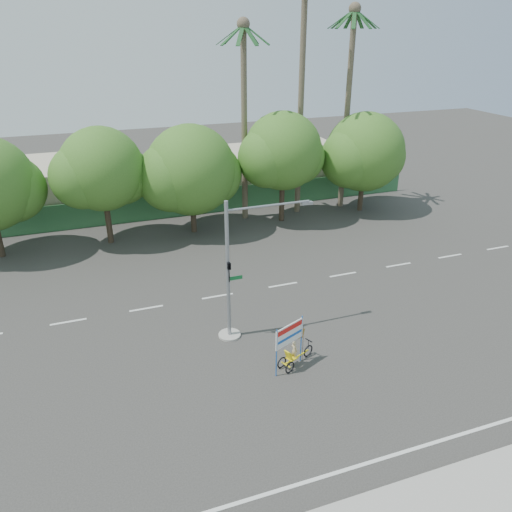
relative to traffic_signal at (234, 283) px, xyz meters
name	(u,v)px	position (x,y,z in m)	size (l,w,h in m)	color
ground	(310,373)	(2.20, -3.98, -2.92)	(120.00, 120.00, 0.00)	#33302D
fence	(196,203)	(2.20, 17.52, -1.92)	(38.00, 0.08, 2.00)	#336B3D
building_left	(61,187)	(-7.80, 22.02, -0.92)	(12.00, 8.00, 4.00)	beige
building_right	(269,170)	(10.20, 22.02, -1.12)	(14.00, 8.00, 3.60)	beige
tree_left	(101,172)	(-4.85, 14.02, 2.14)	(6.66, 5.60, 8.07)	#473828
tree_center	(190,173)	(1.14, 14.02, 1.55)	(7.62, 6.40, 7.85)	#473828
tree_right	(282,154)	(8.15, 14.02, 2.32)	(6.90, 5.80, 8.36)	#473828
tree_far_right	(364,154)	(15.15, 14.02, 1.73)	(7.38, 6.20, 7.94)	#473828
palm_tall	(302,77)	(10.20, 15.52, 7.55)	(3.73, 3.79, 17.45)	#70604C
palm_mid	(349,90)	(14.20, 15.52, 6.48)	(3.73, 3.79, 15.45)	#70604C
palm_short	(244,102)	(5.70, 15.52, 5.94)	(3.73, 3.79, 14.45)	#70604C
traffic_signal	(234,283)	(0.00, 0.00, 0.00)	(4.72, 1.10, 7.00)	gray
trike_billboard	(293,348)	(1.65, -3.22, -1.95)	(2.27, 1.17, 2.42)	black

